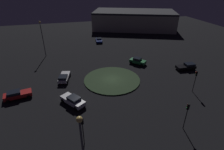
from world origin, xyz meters
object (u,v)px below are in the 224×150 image
Objects in this scene: traffic_light_southwest at (83,126)px; car_red at (17,94)px; car_green at (138,61)px; car_blue at (99,40)px; traffic_light_southeast at (196,77)px; car_black at (187,66)px; streetlamp_south at (83,148)px; car_silver at (64,77)px; car_white at (73,100)px; traffic_light_south at (187,111)px; streetlamp_northwest at (42,34)px; store_building at (134,20)px.

car_red is at bearing 65.45° from traffic_light_southwest.
car_red is at bearing -115.98° from car_green.
traffic_light_southeast is at bearing -155.36° from car_blue.
car_black is at bearing -87.69° from traffic_light_southeast.
streetlamp_south is at bearing 41.81° from car_black.
car_white reaches higher than car_silver.
car_black is at bearing -57.61° from traffic_light_south.
store_building is (34.19, 22.90, -2.47)m from streetlamp_northwest.
streetlamp_northwest is (-20.14, 33.02, 3.01)m from traffic_light_south.
traffic_light_south is 10.53m from traffic_light_southeast.
streetlamp_northwest is at bearing -24.99° from car_black.
traffic_light_southwest reaches higher than car_black.
streetlamp_south reaches higher than car_silver.
car_green is at bearing -27.14° from car_black.
streetlamp_south is (1.55, -22.79, 5.20)m from car_silver.
streetlamp_northwest is (-6.46, 32.02, 3.07)m from traffic_light_southwest.
car_green is at bearing -157.00° from car_blue.
streetlamp_south reaches higher than car_white.
traffic_light_southeast is (-4.55, -8.32, 2.24)m from car_black.
store_building reaches higher than car_blue.
store_building is at bearing 0.46° from traffic_light_southwest.
car_white is 0.13× the size of store_building.
traffic_light_southeast is at bearing -45.00° from traffic_light_southwest.
car_silver is 18.01m from car_green.
car_red is at bearing 38.56° from traffic_light_south.
car_red is 0.51× the size of streetlamp_south.
traffic_light_south is at bearing 77.83° from traffic_light_southeast.
streetlamp_south is (-14.11, -4.74, 2.91)m from traffic_light_south.
streetlamp_south is at bearing -163.40° from car_silver.
car_green is 0.43× the size of streetlamp_south.
car_red is 0.13× the size of store_building.
car_silver is 0.98× the size of car_white.
traffic_light_southeast is (7.21, 7.68, -0.00)m from traffic_light_south.
store_building reaches higher than car_black.
store_building is (2.29, 39.92, 2.77)m from car_black.
traffic_light_south is (14.44, -9.49, 2.21)m from car_white.
car_silver is 9.14m from car_red.
car_red is at bearing 130.41° from car_silver.
car_silver is 48.22m from store_building.
traffic_light_southwest reaches higher than car_silver.
traffic_light_southwest is 32.81m from streetlamp_northwest.
car_red is (-8.09, -4.25, 0.02)m from car_silver.
traffic_light_south is 38.79m from streetlamp_northwest.
traffic_light_south is 1.02× the size of traffic_light_southwest.
car_red is 1.14× the size of car_blue.
traffic_light_southeast reaches higher than car_black.
car_red is 33.85m from car_blue.
store_building is at bearing 37.97° from car_red.
streetlamp_northwest is at bearing -11.81° from traffic_light_southeast.
car_green is 0.96× the size of car_blue.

